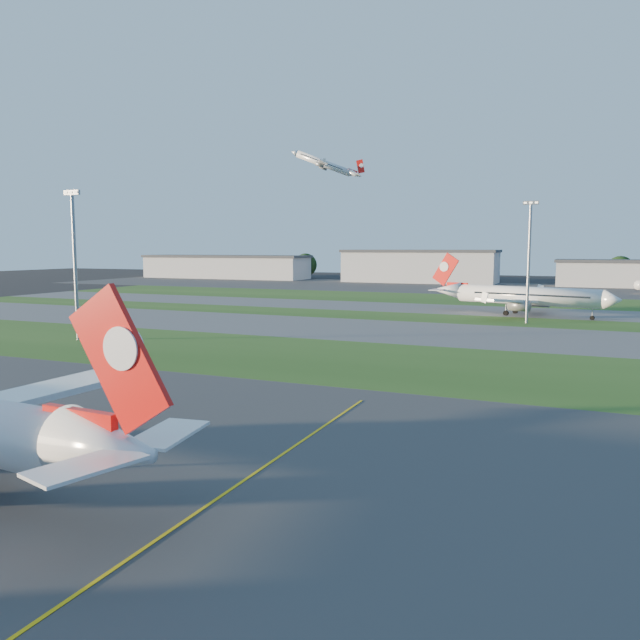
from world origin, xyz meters
The scene contains 19 objects.
ground centered at (0.00, 0.00, 0.00)m, with size 700.00×700.00×0.00m, color black.
apron_near centered at (0.00, 0.00, 0.01)m, with size 300.00×70.00×0.01m, color #333335.
grass_strip_a centered at (0.00, 52.00, 0.01)m, with size 300.00×34.00×0.01m, color #254818.
taxiway_a centered at (0.00, 85.00, 0.01)m, with size 300.00×32.00×0.01m, color #515154.
grass_strip_b centered at (0.00, 110.00, 0.01)m, with size 300.00×18.00×0.01m, color #254818.
taxiway_b centered at (0.00, 132.00, 0.01)m, with size 300.00×26.00×0.01m, color #515154.
grass_strip_c centered at (0.00, 165.00, 0.01)m, with size 300.00×40.00×0.01m, color #254818.
apron_far centered at (0.00, 225.00, 0.01)m, with size 400.00×80.00×0.01m, color #333335.
yellow_line centered at (5.00, 0.00, 0.00)m, with size 0.25×60.00×0.02m, color gold.
airliner_taxiing centered at (13.37, 124.06, 4.64)m, with size 41.35×34.73×13.20m.
airliner_departing centered at (-79.71, 222.89, 52.20)m, with size 29.99×25.14×9.52m.
light_mast_west centered at (-55.00, 52.00, 14.81)m, with size 3.20×0.70×25.80m.
light_mast_centre centered at (15.00, 108.00, 14.81)m, with size 3.20×0.70×25.80m.
hangar_far_west centered at (-150.00, 255.00, 6.14)m, with size 91.80×23.00×12.20m.
hangar_west centered at (-45.00, 255.00, 7.64)m, with size 71.40×23.00×15.20m.
tree_far_west centered at (-190.00, 268.00, 6.49)m, with size 11.00×11.00×12.00m.
tree_west centered at (-110.00, 270.00, 7.14)m, with size 12.10×12.10×13.20m.
tree_mid_west centered at (-20.00, 266.00, 5.84)m, with size 9.90×9.90×10.80m.
tree_mid_east centered at (40.00, 269.00, 6.81)m, with size 11.55×11.55×12.60m.
Camera 1 is at (26.01, -30.66, 16.02)m, focal length 35.00 mm.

